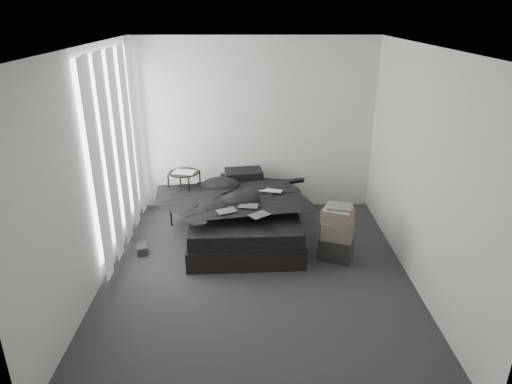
{
  "coord_description": "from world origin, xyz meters",
  "views": [
    {
      "loc": [
        -0.08,
        -4.64,
        2.97
      ],
      "look_at": [
        0.0,
        0.8,
        0.75
      ],
      "focal_mm": 32.0,
      "sensor_mm": 36.0,
      "label": 1
    }
  ],
  "objects_px": {
    "box_lower": "(336,248)",
    "side_stand": "(185,198)",
    "bed": "(244,227)",
    "laptop": "(270,187)"
  },
  "relations": [
    {
      "from": "bed",
      "to": "laptop",
      "type": "distance_m",
      "value": 0.67
    },
    {
      "from": "bed",
      "to": "laptop",
      "type": "height_order",
      "value": "laptop"
    },
    {
      "from": "bed",
      "to": "box_lower",
      "type": "distance_m",
      "value": 1.32
    },
    {
      "from": "bed",
      "to": "side_stand",
      "type": "relative_size",
      "value": 2.43
    },
    {
      "from": "bed",
      "to": "laptop",
      "type": "bearing_deg",
      "value": 7.5
    },
    {
      "from": "box_lower",
      "to": "bed",
      "type": "bearing_deg",
      "value": 151.92
    },
    {
      "from": "box_lower",
      "to": "side_stand",
      "type": "bearing_deg",
      "value": 152.44
    },
    {
      "from": "side_stand",
      "to": "bed",
      "type": "bearing_deg",
      "value": -26.84
    },
    {
      "from": "laptop",
      "to": "side_stand",
      "type": "relative_size",
      "value": 0.39
    },
    {
      "from": "bed",
      "to": "side_stand",
      "type": "bearing_deg",
      "value": 150.86
    }
  ]
}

